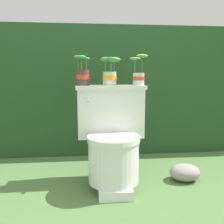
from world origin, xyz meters
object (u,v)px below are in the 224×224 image
toilet (112,139)px  potted_plant_left (83,75)px  potted_plant_middle (139,74)px  potted_plant_midleft (110,73)px  garden_stone (185,172)px

toilet → potted_plant_left: (-0.21, 0.10, 0.46)m
toilet → potted_plant_middle: bearing=27.3°
toilet → potted_plant_midleft: (-0.00, 0.11, 0.47)m
toilet → garden_stone: toilet is taller
toilet → garden_stone: (0.56, 0.01, -0.28)m
potted_plant_middle → garden_stone: (0.35, -0.10, -0.75)m
toilet → potted_plant_midleft: bearing=92.6°
potted_plant_middle → garden_stone: bearing=-16.1°
garden_stone → potted_plant_left: bearing=173.2°
potted_plant_midleft → potted_plant_middle: potted_plant_middle is taller
toilet → potted_plant_middle: potted_plant_middle is taller
potted_plant_midleft → potted_plant_middle: size_ratio=0.89×
potted_plant_middle → toilet: bearing=-152.7°
potted_plant_left → potted_plant_midleft: bearing=2.7°
toilet → garden_stone: bearing=0.9°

